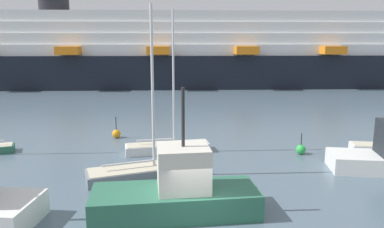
{
  "coord_description": "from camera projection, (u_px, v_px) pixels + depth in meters",
  "views": [
    {
      "loc": [
        -0.89,
        -13.89,
        7.89
      ],
      "look_at": [
        0.0,
        9.95,
        3.12
      ],
      "focal_mm": 34.74,
      "sensor_mm": 36.0,
      "label": 1
    }
  ],
  "objects": [
    {
      "name": "channel_buoy_2",
      "position": [
        116.0,
        134.0,
        30.41
      ],
      "size": [
        0.69,
        0.69,
        1.76
      ],
      "color": "orange",
      "rests_on": "ground_plane"
    },
    {
      "name": "channel_buoy_0",
      "position": [
        301.0,
        149.0,
        26.06
      ],
      "size": [
        0.68,
        0.68,
        1.52
      ],
      "color": "green",
      "rests_on": "ground_plane"
    },
    {
      "name": "fishing_boat_1",
      "position": [
        177.0,
        192.0,
        16.97
      ],
      "size": [
        7.8,
        3.39,
        5.88
      ],
      "rotation": [
        0.0,
        0.0,
        0.09
      ],
      "color": "#2D6B51",
      "rests_on": "ground_plane"
    },
    {
      "name": "sailboat_0",
      "position": [
        168.0,
        146.0,
        26.47
      ],
      "size": [
        6.11,
        2.44,
        9.9
      ],
      "rotation": [
        0.0,
        0.0,
        0.17
      ],
      "color": "white",
      "rests_on": "ground_plane"
    },
    {
      "name": "sailboat_3",
      "position": [
        145.0,
        169.0,
        21.7
      ],
      "size": [
        6.96,
        3.88,
        9.84
      ],
      "rotation": [
        0.0,
        0.0,
        0.32
      ],
      "color": "gray",
      "rests_on": "ground_plane"
    },
    {
      "name": "cruise_ship",
      "position": [
        159.0,
        53.0,
        64.74
      ],
      "size": [
        98.63,
        16.01,
        17.44
      ],
      "rotation": [
        0.0,
        0.0,
        0.01
      ],
      "color": "black",
      "rests_on": "ground_plane"
    }
  ]
}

